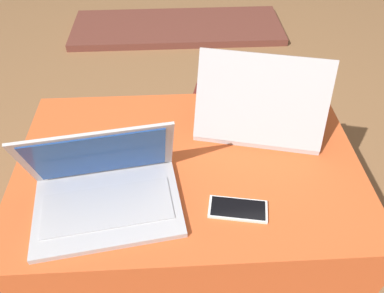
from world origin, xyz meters
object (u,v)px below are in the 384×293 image
Objects in this scene: laptop_far at (259,112)px; cell_phone at (238,209)px; laptop_near at (105,189)px; backpack at (237,127)px.

laptop_far is 2.67× the size of cell_phone.
laptop_far is 0.34m from cell_phone.
cell_phone is at bearing 85.19° from laptop_far.
backpack is (0.43, 0.56, -0.31)m from laptop_near.
laptop_far reaches higher than backpack.
backpack reaches higher than cell_phone.
laptop_near is 0.85× the size of backpack.
laptop_far is 0.90× the size of backpack.
laptop_near is 0.34m from cell_phone.
laptop_near reaches higher than backpack.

